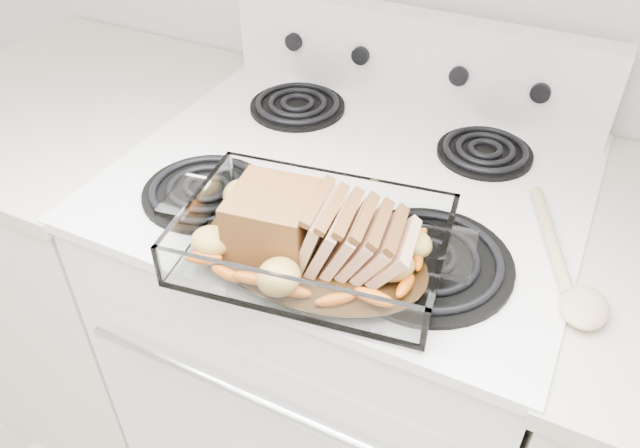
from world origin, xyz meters
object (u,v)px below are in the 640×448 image
at_px(baking_dish, 314,248).
at_px(counter_left, 109,257).
at_px(electric_range, 345,343).
at_px(pork_roast, 304,227).

bearing_deg(baking_dish, counter_left, 153.71).
height_order(electric_range, counter_left, electric_range).
bearing_deg(counter_left, baking_dish, -17.85).
relative_size(electric_range, baking_dish, 3.04).
bearing_deg(electric_range, pork_roast, -83.24).
bearing_deg(counter_left, electric_range, 0.10).
height_order(counter_left, baking_dish, baking_dish).
relative_size(counter_left, baking_dish, 2.54).
xyz_separation_m(counter_left, pork_roast, (0.69, -0.23, 0.53)).
height_order(electric_range, baking_dish, electric_range).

